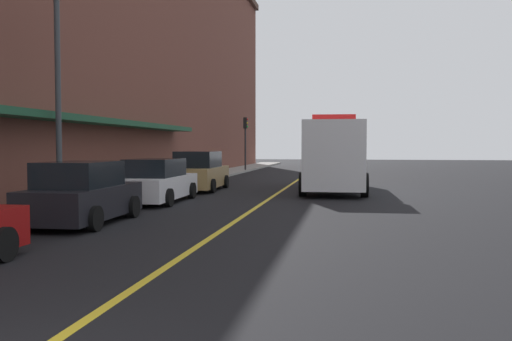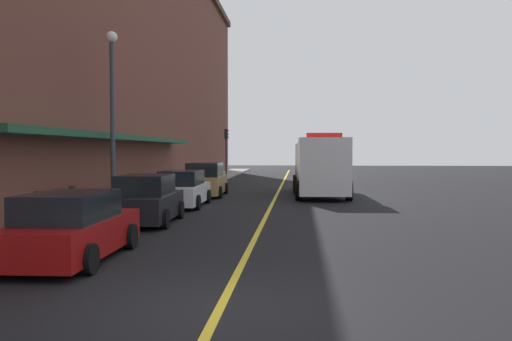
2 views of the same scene
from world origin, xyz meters
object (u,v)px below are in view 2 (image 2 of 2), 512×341
Objects in this scene: parked_car_2 at (183,189)px; box_truck at (320,167)px; parking_meter_0 at (38,208)px; traffic_light_near at (226,143)px; street_lamp_left at (112,102)px; parked_car_1 at (147,201)px; parked_car_0 at (72,228)px; parking_meter_1 at (72,200)px; parked_car_3 at (205,180)px.

parked_car_2 is 0.54× the size of box_truck.
parking_meter_0 is (-1.40, -10.45, 0.29)m from parked_car_2.
traffic_light_near is (-7.68, 17.75, 1.54)m from box_truck.
parked_car_2 reaches higher than parking_meter_0.
street_lamp_left is 27.47m from traffic_light_near.
box_truck is (6.36, 11.94, 0.83)m from parked_car_1.
box_truck is (6.29, 18.11, 0.87)m from parked_car_0.
traffic_light_near is (-1.34, 24.11, 2.39)m from parked_car_2.
box_truck is at bearing 62.37° from parking_meter_1.
parked_car_1 is at bearing -48.68° from street_lamp_left.
parked_car_3 is at bearing 83.97° from parking_meter_1.
traffic_light_near is at bearing 1.96° from parked_car_2.
box_truck is 13.08m from street_lamp_left.
box_truck reaches higher than parked_car_3.
parked_car_1 reaches higher than parked_car_2.
parking_meter_1 is at bearing 169.33° from parked_car_2.
parking_meter_1 is at bearing -83.29° from street_lamp_left.
parked_car_3 is 0.69× the size of street_lamp_left.
parking_meter_0 is 2.03m from parking_meter_1.
parking_meter_0 is 0.19× the size of street_lamp_left.
parked_car_0 is at bearing 179.02° from parked_car_2.
box_truck is at bearing -20.40° from parked_car_0.
street_lamp_left reaches higher than parking_meter_1.
parked_car_3 reaches higher than parked_car_1.
parked_car_0 is 0.66× the size of street_lamp_left.
parked_car_2 is 9.02m from box_truck.
parked_car_3 is 15.98m from parking_meter_0.
traffic_light_near is at bearing 89.89° from parking_meter_1.
box_truck reaches higher than parked_car_0.
parked_car_1 reaches higher than parked_car_0.
parked_car_1 is 5.08m from parking_meter_0.
parked_car_3 reaches higher than parked_car_0.
street_lamp_left is at bearing 96.71° from parking_meter_1.
parked_car_1 is 13.55m from box_truck.
traffic_light_near reaches higher than parked_car_1.
traffic_light_near reaches higher than parked_car_0.
traffic_light_near is at bearing 89.90° from parking_meter_0.
traffic_light_near is (-1.32, 29.69, 2.37)m from parked_car_1.
box_truck is at bearing 65.28° from parking_meter_0.
box_truck is 16.70m from parking_meter_1.
parked_car_2 is 5.46m from parked_car_3.
parked_car_2 is at bearing -46.59° from box_truck.
parked_car_1 is 0.48× the size of box_truck.
street_lamp_left reaches higher than traffic_light_near.
parked_car_3 is 18.85m from traffic_light_near.
parking_meter_0 is at bearing 162.05° from parked_car_1.
traffic_light_near reaches higher than parking_meter_1.
parked_car_3 is at bearing -1.90° from parked_car_2.
street_lamp_left is at bearing 12.43° from parked_car_0.
parked_car_0 is 0.52× the size of box_truck.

